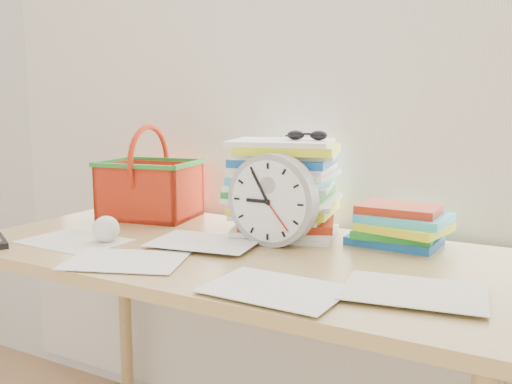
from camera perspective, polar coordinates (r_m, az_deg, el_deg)
The scene contains 9 objects.
curtain at distance 1.75m, azimuth 4.27°, elevation 14.94°, with size 2.40×0.01×2.50m, color white.
desk at distance 1.48m, azimuth -2.37°, elevation -8.44°, with size 1.40×0.70×0.75m.
paper_stack at distance 1.58m, azimuth 2.95°, elevation 0.43°, with size 0.30×0.25×0.26m, color white, non-canonical shape.
clock at distance 1.46m, azimuth 1.69°, elevation -0.81°, with size 0.24×0.24×0.05m, color #949494.
sunglasses at distance 1.56m, azimuth 5.13°, elevation 5.70°, with size 0.13×0.11×0.03m, color black, non-canonical shape.
book_stack at distance 1.51m, azimuth 14.14°, elevation -3.29°, with size 0.25×0.19×0.11m, color white, non-canonical shape.
basket at distance 1.85m, azimuth -10.59°, elevation 1.93°, with size 0.29×0.23×0.29m, color red, non-canonical shape.
crumpled_ball at distance 1.56m, azimuth -14.78°, elevation -3.59°, with size 0.07×0.07×0.07m, color white.
scattered_papers at distance 1.46m, azimuth -2.39°, elevation -5.41°, with size 1.26×0.42×0.02m, color white, non-canonical shape.
Camera 1 is at (0.74, 0.40, 1.12)m, focal length 40.00 mm.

